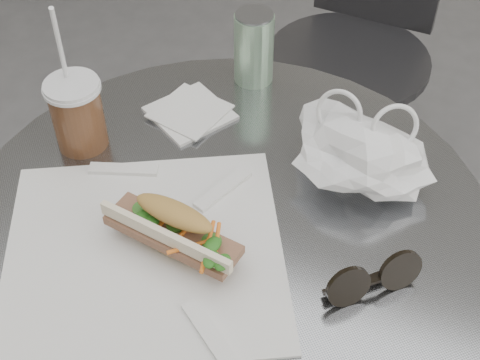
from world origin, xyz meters
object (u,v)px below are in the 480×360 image
at_px(cafe_table, 228,322).
at_px(drink_can, 254,47).
at_px(chair_far, 347,93).
at_px(sunglasses, 373,279).
at_px(iced_coffee, 77,113).
at_px(banh_mi, 174,230).

xyz_separation_m(cafe_table, drink_can, (-0.09, 0.31, 0.34)).
relative_size(chair_far, sunglasses, 6.78).
relative_size(cafe_table, sunglasses, 6.72).
xyz_separation_m(chair_far, iced_coffee, (-0.24, -0.79, 0.46)).
height_order(cafe_table, iced_coffee, iced_coffee).
bearing_deg(chair_far, drink_can, 85.60).
distance_m(cafe_table, banh_mi, 0.33).
xyz_separation_m(banh_mi, drink_can, (-0.05, 0.39, 0.02)).
xyz_separation_m(iced_coffee, drink_can, (0.18, 0.26, 0.00)).
distance_m(chair_far, iced_coffee, 0.94).
height_order(banh_mi, iced_coffee, iced_coffee).
distance_m(chair_far, banh_mi, 1.02).
height_order(chair_far, iced_coffee, iced_coffee).
height_order(chair_far, sunglasses, sunglasses).
relative_size(iced_coffee, drink_can, 1.94).
bearing_deg(banh_mi, chair_far, 96.97).
distance_m(chair_far, drink_can, 0.70).
bearing_deg(banh_mi, iced_coffee, 157.40).
xyz_separation_m(cafe_table, iced_coffee, (-0.27, 0.05, 0.33)).
xyz_separation_m(banh_mi, sunglasses, (0.26, 0.04, -0.02)).
height_order(banh_mi, sunglasses, banh_mi).
relative_size(banh_mi, drink_can, 1.88).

